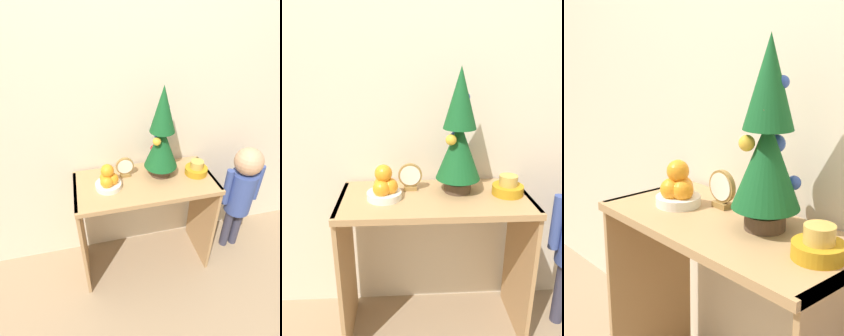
# 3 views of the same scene
# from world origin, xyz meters

# --- Properties ---
(back_wall) EXTENTS (7.00, 0.05, 2.50)m
(back_wall) POSITION_xyz_m (0.00, 0.48, 1.25)
(back_wall) COLOR beige
(back_wall) RESTS_ON ground_plane
(console_table) EXTENTS (0.92, 0.44, 0.78)m
(console_table) POSITION_xyz_m (0.00, 0.22, 0.57)
(console_table) COLOR tan
(console_table) RESTS_ON ground_plane
(mini_tree) EXTENTS (0.22, 0.22, 0.60)m
(mini_tree) POSITION_xyz_m (0.12, 0.27, 1.06)
(mini_tree) COLOR #4C3828
(mini_tree) RESTS_ON console_table
(fruit_bowl) EXTENTS (0.16, 0.16, 0.17)m
(fruit_bowl) POSITION_xyz_m (-0.24, 0.21, 0.84)
(fruit_bowl) COLOR silver
(fruit_bowl) RESTS_ON console_table
(singing_bowl) EXTENTS (0.15, 0.15, 0.10)m
(singing_bowl) POSITION_xyz_m (0.35, 0.22, 0.81)
(singing_bowl) COLOR #B78419
(singing_bowl) RESTS_ON console_table
(desk_clock) EXTENTS (0.12, 0.04, 0.14)m
(desk_clock) POSITION_xyz_m (-0.12, 0.30, 0.85)
(desk_clock) COLOR olive
(desk_clock) RESTS_ON console_table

